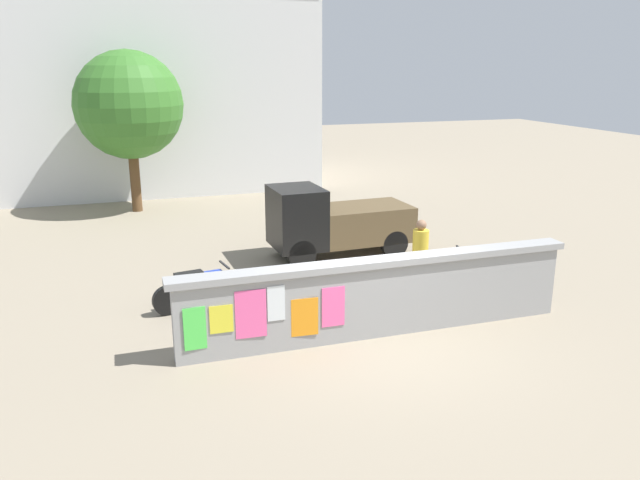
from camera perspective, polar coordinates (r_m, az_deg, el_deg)
ground at (r=18.73m, az=-4.35°, el=1.11°), size 60.00×60.00×0.00m
poster_wall at (r=11.25m, az=5.42°, el=-5.15°), size 7.52×0.42×1.46m
auto_rickshaw_truck at (r=15.77m, az=1.27°, el=1.69°), size 3.66×1.65×1.85m
motorcycle at (r=12.68m, az=-11.23°, el=-4.31°), size 1.89×0.60×0.87m
bicycle_near at (r=14.19m, az=14.42°, el=-2.73°), size 1.66×0.58×0.95m
person_walking at (r=13.35m, az=9.22°, el=-0.80°), size 0.40×0.40×1.62m
tree_roadside at (r=21.25m, az=-17.17°, el=11.76°), size 3.46×3.46×5.23m
building_background at (r=26.11m, az=-15.39°, el=13.70°), size 12.55×6.67×7.97m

